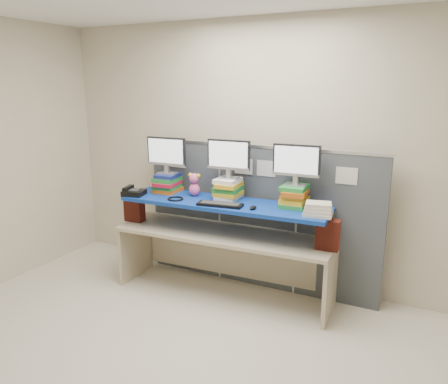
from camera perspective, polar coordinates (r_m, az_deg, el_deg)
The scene contains 18 objects.
room at distance 2.94m, azimuth -8.83°, elevation -0.66°, with size 5.00×4.00×2.80m.
cubicle_partition at distance 4.62m, azimuth 4.35°, elevation -3.21°, with size 2.60×0.06×1.53m.
desk at distance 4.47m, azimuth -0.00°, elevation -6.91°, with size 2.24×0.76×0.67m.
brick_pier_left at distance 4.84m, azimuth -11.62°, elevation -2.12°, with size 0.21×0.11×0.28m, color maroon.
brick_pier_right at distance 4.05m, azimuth 13.40°, elevation -5.45°, with size 0.21×0.11×0.28m, color maroon.
blue_board at distance 4.34m, azimuth -0.00°, elevation -1.53°, with size 2.10×0.53×0.04m, color navy.
book_stack_left at distance 4.74m, azimuth -7.39°, elevation 1.16°, with size 0.26×0.32×0.20m.
book_stack_center at distance 4.41m, azimuth 0.57°, elevation 0.42°, with size 0.26×0.31×0.21m.
book_stack_right at distance 4.20m, azimuth 9.19°, elevation -0.54°, with size 0.26×0.31×0.20m.
monitor_left at distance 4.67m, azimuth -7.53°, elevation 5.05°, with size 0.45×0.14×0.39m.
monitor_center at distance 4.35m, azimuth 0.60°, elevation 4.63°, with size 0.45×0.14×0.39m.
monitor_right at distance 4.13m, azimuth 9.42°, elevation 3.83°, with size 0.45×0.14×0.39m.
keyboard at distance 4.19m, azimuth -0.52°, elevation -1.63°, with size 0.46×0.21×0.03m.
mouse at distance 4.08m, azimuth 3.81°, elevation -2.04°, with size 0.06×0.10×0.03m, color black.
desk_phone at distance 4.68m, azimuth -11.77°, elevation 0.00°, with size 0.26×0.24×0.09m.
headset at distance 4.44m, azimuth -6.35°, elevation -0.87°, with size 0.16×0.16×0.02m, color black.
plush_toy at distance 4.54m, azimuth -3.89°, elevation 1.01°, with size 0.14×0.11×0.24m.
binder_stack at distance 3.96m, azimuth 12.22°, elevation -2.26°, with size 0.28×0.24×0.12m.
Camera 1 is at (1.67, -2.31, 2.14)m, focal length 35.00 mm.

